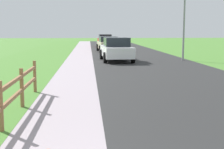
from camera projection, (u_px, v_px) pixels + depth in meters
ground_plane at (92, 56)px, 27.02m from camera, size 120.00×120.00×0.00m
road_asphalt at (130, 54)px, 29.25m from camera, size 7.00×66.00×0.01m
curb_concrete at (59, 54)px, 28.77m from camera, size 6.00×66.00×0.01m
grass_verge at (42, 54)px, 28.66m from camera, size 5.00×66.00×0.00m
rail_fence at (0, 102)px, 6.83m from camera, size 0.11×8.99×1.12m
parked_suv_white at (116, 50)px, 22.54m from camera, size 2.26×4.79×1.65m
parked_car_beige at (108, 44)px, 32.27m from camera, size 2.33×4.94×1.52m
parked_car_red at (105, 41)px, 41.56m from camera, size 2.07×4.73×1.61m
street_lamp at (186, 4)px, 22.40m from camera, size 1.17×0.20×6.78m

